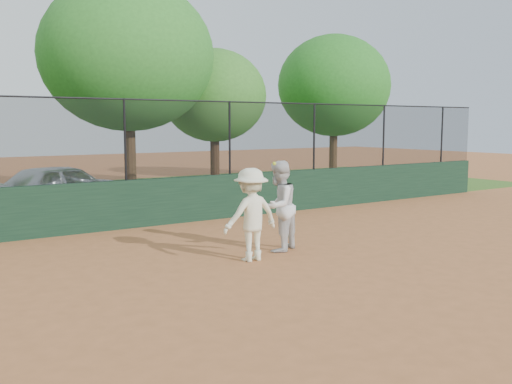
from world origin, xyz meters
TOP-DOWN VIEW (x-y plane):
  - ground at (0.00, 0.00)m, footprint 80.00×80.00m
  - back_wall at (0.00, 6.00)m, footprint 26.00×0.20m
  - grass_strip at (0.00, 12.00)m, footprint 36.00×12.00m
  - parked_car at (-1.02, 9.71)m, footprint 4.52×2.89m
  - player_second at (1.13, 1.85)m, footprint 1.12×1.04m
  - player_main at (0.20, 1.48)m, footprint 1.14×0.66m
  - fence_assembly at (-0.03, 6.00)m, footprint 26.00×0.06m
  - tree_2 at (1.52, 10.77)m, footprint 5.76×5.24m
  - tree_3 at (5.35, 11.77)m, footprint 4.10×3.72m
  - tree_4 at (11.44, 11.77)m, footprint 5.14×4.67m

SIDE VIEW (x-z plane):
  - ground at x=0.00m, z-range 0.00..0.00m
  - grass_strip at x=0.00m, z-range 0.00..0.01m
  - back_wall at x=0.00m, z-range 0.00..1.20m
  - parked_car at x=-1.02m, z-range 0.00..1.43m
  - player_main at x=0.20m, z-range -0.06..1.83m
  - player_second at x=1.13m, z-range 0.00..1.85m
  - fence_assembly at x=-0.03m, z-range 1.24..3.24m
  - tree_3 at x=5.35m, z-range 0.93..6.36m
  - tree_4 at x=11.44m, z-range 1.00..7.46m
  - tree_2 at x=1.52m, z-range 1.16..8.46m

